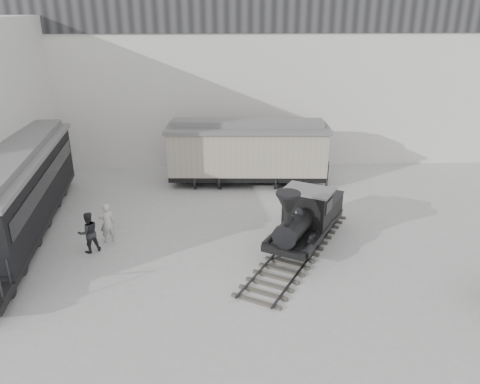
{
  "coord_description": "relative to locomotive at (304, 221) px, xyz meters",
  "views": [
    {
      "loc": [
        -1.32,
        -14.37,
        9.43
      ],
      "look_at": [
        -0.39,
        4.3,
        2.0
      ],
      "focal_mm": 35.0,
      "sensor_mm": 36.0,
      "label": 1
    }
  ],
  "objects": [
    {
      "name": "visitor_b",
      "position": [
        -8.88,
        -0.15,
        -0.24
      ],
      "size": [
        1.07,
        1.0,
        1.75
      ],
      "primitive_type": "imported",
      "rotation": [
        0.0,
        0.0,
        3.68
      ],
      "color": "#26272A",
      "rests_on": "ground"
    },
    {
      "name": "passenger_coach",
      "position": [
        -12.37,
        1.79,
        0.83
      ],
      "size": [
        4.09,
        13.38,
        3.52
      ],
      "rotation": [
        0.0,
        0.0,
        0.1
      ],
      "color": "black",
      "rests_on": "ground"
    },
    {
      "name": "locomotive",
      "position": [
        0.0,
        0.0,
        0.0
      ],
      "size": [
        5.86,
        8.34,
        3.02
      ],
      "rotation": [
        0.0,
        0.0,
        -0.52
      ],
      "color": "#3D382F",
      "rests_on": "ground"
    },
    {
      "name": "boxcar",
      "position": [
        -1.9,
        7.61,
        0.81
      ],
      "size": [
        9.09,
        3.29,
        3.67
      ],
      "rotation": [
        0.0,
        0.0,
        -0.06
      ],
      "color": "black",
      "rests_on": "ground"
    },
    {
      "name": "visitor_a",
      "position": [
        -8.31,
        0.72,
        -0.24
      ],
      "size": [
        0.74,
        0.59,
        1.75
      ],
      "primitive_type": "imported",
      "rotation": [
        0.0,
        0.0,
        3.45
      ],
      "color": "beige",
      "rests_on": "ground"
    },
    {
      "name": "ground",
      "position": [
        -2.25,
        -3.14,
        -1.11
      ],
      "size": [
        90.0,
        90.0,
        0.0
      ],
      "primitive_type": "plane",
      "color": "#9E9E9B"
    },
    {
      "name": "north_wall",
      "position": [
        -2.25,
        11.84,
        4.44
      ],
      "size": [
        34.0,
        2.51,
        11.0
      ],
      "color": "silver",
      "rests_on": "ground"
    }
  ]
}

